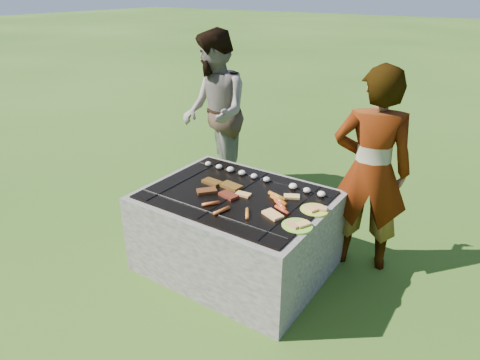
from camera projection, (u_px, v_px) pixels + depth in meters
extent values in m
plane|color=#294B12|center=(236.00, 265.00, 3.29)|extent=(60.00, 60.00, 0.00)
cube|color=#9E978C|center=(265.00, 209.00, 3.47)|extent=(1.30, 0.18, 0.60)
cube|color=gray|center=(202.00, 258.00, 2.85)|extent=(1.30, 0.18, 0.60)
cube|color=#9E968C|center=(179.00, 211.00, 3.44)|extent=(0.18, 0.64, 0.60)
cube|color=#9F988D|center=(305.00, 256.00, 2.88)|extent=(0.18, 0.64, 0.60)
cube|color=black|center=(236.00, 238.00, 3.19)|extent=(0.94, 0.64, 0.48)
sphere|color=#FF5914|center=(236.00, 212.00, 3.09)|extent=(0.10, 0.10, 0.10)
cube|color=black|center=(236.00, 194.00, 3.03)|extent=(1.20, 0.90, 0.01)
cylinder|color=black|center=(187.00, 179.00, 3.26)|extent=(0.01, 0.88, 0.01)
cylinder|color=black|center=(236.00, 194.00, 3.03)|extent=(0.01, 0.88, 0.01)
cylinder|color=black|center=(293.00, 211.00, 2.80)|extent=(0.01, 0.88, 0.01)
cylinder|color=black|center=(208.00, 212.00, 2.79)|extent=(1.18, 0.01, 0.01)
cylinder|color=black|center=(260.00, 178.00, 3.27)|extent=(1.18, 0.01, 0.01)
ellipsoid|color=beige|center=(208.00, 164.00, 3.49)|extent=(0.05, 0.05, 0.04)
ellipsoid|color=beige|center=(219.00, 167.00, 3.43)|extent=(0.05, 0.05, 0.04)
ellipsoid|color=beige|center=(230.00, 169.00, 3.38)|extent=(0.06, 0.06, 0.04)
ellipsoid|color=beige|center=(242.00, 173.00, 3.32)|extent=(0.06, 0.06, 0.04)
ellipsoid|color=beige|center=(254.00, 176.00, 3.27)|extent=(0.05, 0.05, 0.04)
ellipsoid|color=beige|center=(267.00, 179.00, 3.21)|extent=(0.05, 0.05, 0.04)
ellipsoid|color=white|center=(293.00, 186.00, 3.09)|extent=(0.06, 0.06, 0.04)
ellipsoid|color=beige|center=(307.00, 190.00, 3.04)|extent=(0.05, 0.05, 0.04)
ellipsoid|color=white|center=(321.00, 194.00, 2.98)|extent=(0.06, 0.06, 0.04)
cube|color=#8C5D19|center=(212.00, 182.00, 3.19)|extent=(0.15, 0.09, 0.02)
cube|color=#9D691C|center=(231.00, 186.00, 3.12)|extent=(0.17, 0.11, 0.02)
cube|color=brown|center=(207.00, 191.00, 3.05)|extent=(0.15, 0.16, 0.02)
cube|color=maroon|center=(229.00, 195.00, 2.99)|extent=(0.15, 0.11, 0.02)
cylinder|color=orange|center=(277.00, 196.00, 2.96)|extent=(0.16, 0.07, 0.03)
cylinder|color=orange|center=(279.00, 200.00, 2.91)|extent=(0.16, 0.09, 0.03)
cylinder|color=red|center=(280.00, 205.00, 2.85)|extent=(0.14, 0.11, 0.03)
cylinder|color=#EE4927|center=(282.00, 210.00, 2.79)|extent=(0.12, 0.06, 0.02)
cylinder|color=orange|center=(247.00, 214.00, 2.74)|extent=(0.09, 0.12, 0.02)
cylinder|color=#DB5024|center=(211.00, 203.00, 2.87)|extent=(0.09, 0.11, 0.02)
cylinder|color=#D75323|center=(222.00, 211.00, 2.78)|extent=(0.05, 0.13, 0.02)
cube|color=tan|center=(243.00, 194.00, 3.01)|extent=(0.11, 0.07, 0.01)
cube|color=#F4C87D|center=(273.00, 215.00, 2.74)|extent=(0.15, 0.12, 0.02)
cube|color=#FAD080|center=(292.00, 196.00, 2.97)|extent=(0.13, 0.11, 0.01)
cylinder|color=yellow|center=(314.00, 210.00, 2.82)|extent=(0.23, 0.23, 0.01)
cube|color=tan|center=(310.00, 209.00, 2.81)|extent=(0.10, 0.08, 0.01)
cube|color=tan|center=(320.00, 208.00, 2.81)|extent=(0.10, 0.08, 0.02)
cylinder|color=#BFE035|center=(297.00, 226.00, 2.63)|extent=(0.20, 0.20, 0.01)
cube|color=tan|center=(293.00, 224.00, 2.62)|extent=(0.10, 0.07, 0.01)
cube|color=#F4D77C|center=(303.00, 224.00, 2.63)|extent=(0.09, 0.10, 0.01)
imported|color=#A39288|center=(371.00, 172.00, 3.02)|extent=(0.64, 0.52, 1.52)
imported|color=#A59489|center=(215.00, 114.00, 4.22)|extent=(0.98, 0.98, 1.60)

